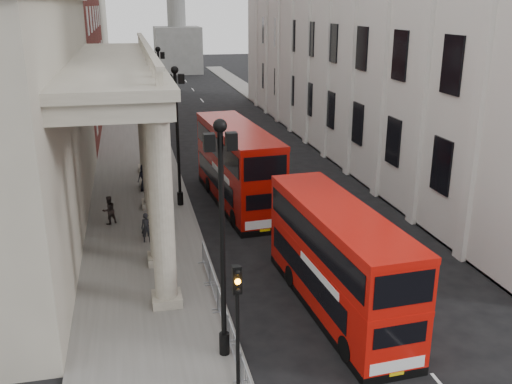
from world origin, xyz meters
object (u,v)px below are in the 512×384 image
at_px(bus_far, 237,164).
at_px(pedestrian_b, 109,210).
at_px(lamp_post_mid, 177,127).
at_px(bus_near, 338,258).
at_px(pedestrian_c, 144,178).
at_px(lamp_post_south, 222,226).
at_px(pedestrian_a, 147,228).
at_px(traffic_light, 237,306).
at_px(lamp_post_north, 160,89).

distance_m(bus_far, pedestrian_b, 8.13).
xyz_separation_m(lamp_post_mid, bus_near, (4.96, -13.69, -2.67)).
relative_size(lamp_post_mid, pedestrian_c, 4.60).
relative_size(lamp_post_south, pedestrian_a, 5.43).
bearing_deg(bus_far, bus_near, -88.30).
height_order(bus_near, pedestrian_a, bus_near).
distance_m(lamp_post_mid, pedestrian_c, 5.44).
xyz_separation_m(lamp_post_south, pedestrian_a, (-2.22, 10.66, -4.03)).
bearing_deg(traffic_light, pedestrian_b, 105.17).
bearing_deg(pedestrian_a, traffic_light, -83.44).
xyz_separation_m(lamp_post_north, pedestrian_c, (-2.00, -12.76, -3.89)).
bearing_deg(lamp_post_south, pedestrian_c, 95.94).
bearing_deg(bus_far, traffic_light, -105.22).
xyz_separation_m(traffic_light, pedestrian_a, (-2.32, 12.68, -2.22)).
height_order(bus_far, pedestrian_b, bus_far).
relative_size(lamp_post_mid, pedestrian_a, 5.43).
height_order(traffic_light, pedestrian_b, traffic_light).
bearing_deg(lamp_post_mid, traffic_light, -89.68).
bearing_deg(lamp_post_mid, lamp_post_south, -90.00).
height_order(lamp_post_mid, pedestrian_c, lamp_post_mid).
bearing_deg(pedestrian_b, bus_near, 95.79).
height_order(lamp_post_north, pedestrian_c, lamp_post_north).
xyz_separation_m(lamp_post_south, lamp_post_north, (0.00, 32.00, 0.00)).
bearing_deg(lamp_post_mid, lamp_post_north, 90.00).
height_order(pedestrian_a, pedestrian_b, pedestrian_b).
bearing_deg(bus_far, lamp_post_south, -106.91).
relative_size(lamp_post_north, pedestrian_c, 4.60).
distance_m(lamp_post_south, traffic_light, 2.71).
xyz_separation_m(lamp_post_mid, traffic_light, (0.10, -18.02, -1.80)).
distance_m(bus_near, pedestrian_c, 18.34).
height_order(bus_near, pedestrian_c, bus_near).
distance_m(lamp_post_mid, bus_far, 4.27).
bearing_deg(lamp_post_north, traffic_light, -89.83).
bearing_deg(lamp_post_south, pedestrian_a, 101.76).
bearing_deg(traffic_light, bus_near, 41.70).
xyz_separation_m(bus_near, bus_far, (-1.43, 13.52, 0.26)).
height_order(lamp_post_mid, bus_far, lamp_post_mid).
bearing_deg(pedestrian_c, lamp_post_mid, -29.37).
relative_size(lamp_post_mid, pedestrian_b, 5.16).
height_order(lamp_post_south, lamp_post_north, same).
bearing_deg(pedestrian_b, lamp_post_mid, 176.42).
bearing_deg(bus_near, pedestrian_a, 127.41).
height_order(traffic_light, pedestrian_a, traffic_light).
xyz_separation_m(lamp_post_mid, pedestrian_c, (-2.00, 3.24, -3.89)).
xyz_separation_m(bus_far, pedestrian_a, (-5.75, -5.17, -1.62)).
bearing_deg(lamp_post_mid, pedestrian_a, -112.55).
height_order(traffic_light, bus_far, bus_far).
height_order(bus_far, pedestrian_a, bus_far).
bearing_deg(pedestrian_b, pedestrian_a, 89.78).
relative_size(lamp_post_south, lamp_post_mid, 1.00).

